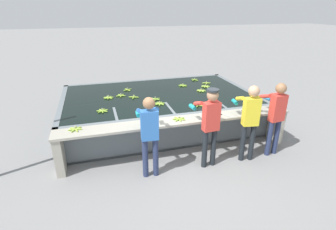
{
  "coord_description": "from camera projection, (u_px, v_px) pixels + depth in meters",
  "views": [
    {
      "loc": [
        -1.65,
        -4.6,
        3.08
      ],
      "look_at": [
        0.0,
        1.14,
        0.59
      ],
      "focal_mm": 28.0,
      "sensor_mm": 36.0,
      "label": 1
    }
  ],
  "objects": [
    {
      "name": "banana_bunch_floating_12",
      "position": [
        160.0,
        104.0,
        6.44
      ],
      "size": [
        0.28,
        0.28,
        0.08
      ],
      "color": "#8CB738",
      "rests_on": "wash_tank"
    },
    {
      "name": "wash_tank",
      "position": [
        159.0,
        109.0,
        7.35
      ],
      "size": [
        5.14,
        3.23,
        0.85
      ],
      "color": "slate",
      "rests_on": "ground"
    },
    {
      "name": "banana_bunch_floating_13",
      "position": [
        198.0,
        105.0,
        6.33
      ],
      "size": [
        0.24,
        0.24,
        0.08
      ],
      "color": "#7FAD33",
      "rests_on": "wash_tank"
    },
    {
      "name": "banana_bunch_floating_8",
      "position": [
        121.0,
        95.0,
        7.02
      ],
      "size": [
        0.27,
        0.27,
        0.08
      ],
      "color": "#8CB738",
      "rests_on": "wash_tank"
    },
    {
      "name": "banana_bunch_floating_4",
      "position": [
        102.0,
        111.0,
        5.99
      ],
      "size": [
        0.28,
        0.28,
        0.08
      ],
      "color": "#8CB738",
      "rests_on": "wash_tank"
    },
    {
      "name": "banana_bunch_ledge_1",
      "position": [
        75.0,
        129.0,
        5.09
      ],
      "size": [
        0.28,
        0.28,
        0.08
      ],
      "color": "#9EC642",
      "rests_on": "work_ledge"
    },
    {
      "name": "ground_plane",
      "position": [
        182.0,
        160.0,
        5.68
      ],
      "size": [
        80.0,
        80.0,
        0.0
      ],
      "primitive_type": "plane",
      "color": "gray",
      "rests_on": "ground"
    },
    {
      "name": "banana_bunch_floating_9",
      "position": [
        205.0,
        86.0,
        7.82
      ],
      "size": [
        0.27,
        0.28,
        0.08
      ],
      "color": "#9EC642",
      "rests_on": "wash_tank"
    },
    {
      "name": "work_ledge",
      "position": [
        180.0,
        129.0,
        5.64
      ],
      "size": [
        5.14,
        0.45,
        0.85
      ],
      "color": "#A8A393",
      "rests_on": "ground"
    },
    {
      "name": "knife_0",
      "position": [
        247.0,
        112.0,
        5.96
      ],
      "size": [
        0.3,
        0.23,
        0.02
      ],
      "color": "silver",
      "rests_on": "work_ledge"
    },
    {
      "name": "banana_bunch_floating_10",
      "position": [
        206.0,
        83.0,
        8.17
      ],
      "size": [
        0.28,
        0.28,
        0.08
      ],
      "color": "#9EC642",
      "rests_on": "wash_tank"
    },
    {
      "name": "banana_bunch_floating_1",
      "position": [
        155.0,
        99.0,
        6.76
      ],
      "size": [
        0.28,
        0.28,
        0.08
      ],
      "color": "#75A333",
      "rests_on": "wash_tank"
    },
    {
      "name": "worker_2",
      "position": [
        250.0,
        117.0,
        5.35
      ],
      "size": [
        0.47,
        0.73,
        1.66
      ],
      "color": "#1E2328",
      "rests_on": "ground"
    },
    {
      "name": "banana_bunch_floating_6",
      "position": [
        201.0,
        91.0,
        7.43
      ],
      "size": [
        0.28,
        0.28,
        0.08
      ],
      "color": "#9EC642",
      "rests_on": "wash_tank"
    },
    {
      "name": "banana_bunch_floating_7",
      "position": [
        108.0,
        98.0,
        6.86
      ],
      "size": [
        0.28,
        0.28,
        0.08
      ],
      "color": "#93BC3D",
      "rests_on": "wash_tank"
    },
    {
      "name": "banana_bunch_floating_3",
      "position": [
        183.0,
        85.0,
        7.91
      ],
      "size": [
        0.27,
        0.28,
        0.08
      ],
      "color": "#7FAD33",
      "rests_on": "wash_tank"
    },
    {
      "name": "banana_bunch_floating_11",
      "position": [
        134.0,
        97.0,
        6.9
      ],
      "size": [
        0.27,
        0.27,
        0.08
      ],
      "color": "#8CB738",
      "rests_on": "wash_tank"
    },
    {
      "name": "banana_bunch_floating_0",
      "position": [
        214.0,
        92.0,
        7.28
      ],
      "size": [
        0.28,
        0.27,
        0.08
      ],
      "color": "#75A333",
      "rests_on": "wash_tank"
    },
    {
      "name": "banana_bunch_floating_2",
      "position": [
        128.0,
        90.0,
        7.5
      ],
      "size": [
        0.27,
        0.27,
        0.08
      ],
      "color": "#93BC3D",
      "rests_on": "wash_tank"
    },
    {
      "name": "worker_1",
      "position": [
        210.0,
        121.0,
        5.12
      ],
      "size": [
        0.44,
        0.73,
        1.66
      ],
      "color": "#1E2328",
      "rests_on": "ground"
    },
    {
      "name": "banana_bunch_ledge_2",
      "position": [
        275.0,
        108.0,
        6.17
      ],
      "size": [
        0.23,
        0.23,
        0.08
      ],
      "color": "#7FAD33",
      "rests_on": "work_ledge"
    },
    {
      "name": "worker_0",
      "position": [
        149.0,
        130.0,
        4.82
      ],
      "size": [
        0.44,
        0.72,
        1.62
      ],
      "color": "navy",
      "rests_on": "ground"
    },
    {
      "name": "banana_bunch_ledge_0",
      "position": [
        179.0,
        119.0,
        5.55
      ],
      "size": [
        0.28,
        0.28,
        0.08
      ],
      "color": "#8CB738",
      "rests_on": "work_ledge"
    },
    {
      "name": "knife_1",
      "position": [
        223.0,
        115.0,
        5.79
      ],
      "size": [
        0.26,
        0.27,
        0.02
      ],
      "color": "silver",
      "rests_on": "work_ledge"
    },
    {
      "name": "banana_bunch_floating_5",
      "position": [
        195.0,
        80.0,
        8.52
      ],
      "size": [
        0.26,
        0.26,
        0.08
      ],
      "color": "#75A333",
      "rests_on": "wash_tank"
    },
    {
      "name": "worker_3",
      "position": [
        276.0,
        113.0,
        5.57
      ],
      "size": [
        0.46,
        0.73,
        1.64
      ],
      "color": "navy",
      "rests_on": "ground"
    }
  ]
}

